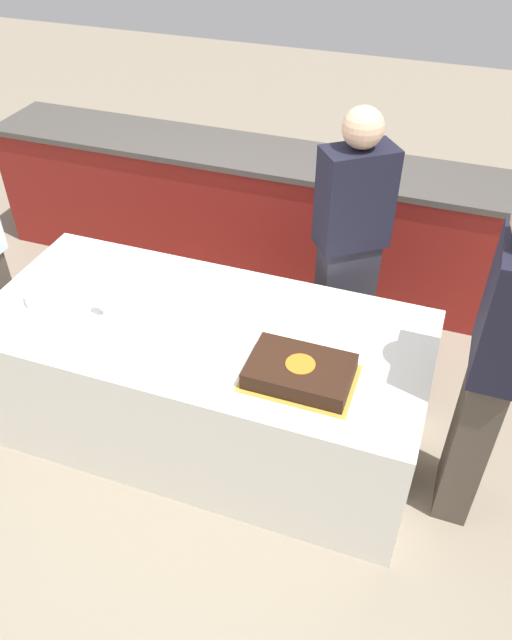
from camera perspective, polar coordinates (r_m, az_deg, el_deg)
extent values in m
plane|color=gray|center=(3.53, -4.22, -9.79)|extent=(14.00, 14.00, 0.00)
cube|color=maroon|center=(4.40, 3.56, 8.89)|extent=(4.40, 0.55, 0.88)
cube|color=#4C4742|center=(4.18, 3.82, 14.32)|extent=(4.40, 0.58, 0.04)
cube|color=white|center=(3.26, -4.53, -5.46)|extent=(2.18, 0.99, 0.75)
cube|color=gold|center=(2.73, 4.00, -5.33)|extent=(0.49, 0.34, 0.00)
cube|color=black|center=(2.70, 4.04, -4.69)|extent=(0.45, 0.30, 0.08)
cylinder|color=orange|center=(2.67, 4.08, -4.03)|extent=(0.13, 0.13, 0.00)
cylinder|color=white|center=(3.30, -18.45, 2.22)|extent=(0.23, 0.23, 0.06)
cylinder|color=white|center=(3.14, -13.68, 0.47)|extent=(0.07, 0.07, 0.00)
cylinder|color=white|center=(3.11, -13.77, 0.95)|extent=(0.01, 0.01, 0.06)
cylinder|color=white|center=(3.07, -13.99, 2.11)|extent=(0.05, 0.05, 0.09)
cylinder|color=white|center=(2.95, 5.82, -1.27)|extent=(0.18, 0.18, 0.00)
cube|color=white|center=(2.69, -5.19, -6.01)|extent=(0.13, 0.12, 0.02)
cube|color=#282833|center=(3.60, 7.92, 0.93)|extent=(0.34, 0.31, 0.90)
cube|color=black|center=(3.21, 9.05, 10.94)|extent=(0.41, 0.38, 0.53)
sphere|color=#D8AD89|center=(3.06, 9.77, 16.95)|extent=(0.20, 0.20, 0.20)
cube|color=#4C4238|center=(3.06, 18.97, -10.01)|extent=(0.16, 0.32, 0.90)
cube|color=black|center=(2.57, 22.37, 0.87)|extent=(0.20, 0.38, 0.58)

